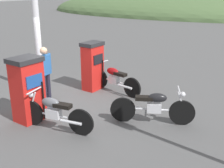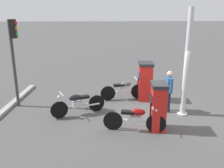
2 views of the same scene
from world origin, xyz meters
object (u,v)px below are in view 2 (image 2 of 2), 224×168
attendant_person (169,89)px  canopy_support_pole (186,66)px  motorcycle_far_pump (135,119)px  motorcycle_extra (78,103)px  roadside_traffic_light (14,48)px  fuel_pump_near (145,81)px  motorcycle_near_pump (124,89)px  fuel_pump_far (158,106)px

attendant_person → canopy_support_pole: (-0.52, 0.30, 0.99)m
motorcycle_far_pump → motorcycle_extra: 2.51m
roadside_traffic_light → fuel_pump_near: bearing=-173.4°
fuel_pump_near → motorcycle_near_pump: (0.94, -0.06, -0.39)m
motorcycle_near_pump → attendant_person: 2.22m
motorcycle_far_pump → attendant_person: size_ratio=1.25×
fuel_pump_near → motorcycle_extra: fuel_pump_near is taller
fuel_pump_near → motorcycle_extra: bearing=28.9°
attendant_person → roadside_traffic_light: bearing=-6.8°
fuel_pump_near → motorcycle_near_pump: 1.02m
canopy_support_pole → fuel_pump_near: bearing=-53.0°
attendant_person → roadside_traffic_light: 6.32m
motorcycle_extra → canopy_support_pole: canopy_support_pole is taller
fuel_pump_far → motorcycle_far_pump: bearing=11.2°
motorcycle_extra → canopy_support_pole: bearing=179.0°
motorcycle_extra → canopy_support_pole: 4.35m
motorcycle_near_pump → motorcycle_extra: 2.51m
fuel_pump_near → roadside_traffic_light: 5.64m
fuel_pump_far → attendant_person: bearing=-115.3°
attendant_person → motorcycle_extra: bearing=3.7°
motorcycle_far_pump → attendant_person: attendant_person is taller
fuel_pump_far → motorcycle_near_pump: (0.94, -2.91, -0.36)m
motorcycle_extra → fuel_pump_far: bearing=155.8°
fuel_pump_far → roadside_traffic_light: 6.04m
motorcycle_far_pump → attendant_person: 2.29m
fuel_pump_near → roadside_traffic_light: size_ratio=0.48×
motorcycle_near_pump → roadside_traffic_light: (4.44, 0.68, 1.97)m
motorcycle_near_pump → canopy_support_pole: bearing=142.0°
fuel_pump_near → canopy_support_pole: size_ratio=0.42×
fuel_pump_near → motorcycle_far_pump: 3.13m
attendant_person → canopy_support_pole: canopy_support_pole is taller
motorcycle_extra → motorcycle_near_pump: bearing=-139.5°
fuel_pump_far → motorcycle_extra: size_ratio=0.82×
fuel_pump_far → motorcycle_far_pump: size_ratio=0.79×
motorcycle_near_pump → attendant_person: attendant_person is taller
motorcycle_extra → attendant_person: attendant_person is taller
motorcycle_far_pump → canopy_support_pole: 2.85m
attendant_person → canopy_support_pole: bearing=150.2°
motorcycle_extra → fuel_pump_near: bearing=-151.1°
motorcycle_far_pump → canopy_support_pole: (-2.02, -1.36, 1.48)m
fuel_pump_far → canopy_support_pole: canopy_support_pole is taller
fuel_pump_near → motorcycle_far_pump: (0.78, 3.01, -0.40)m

